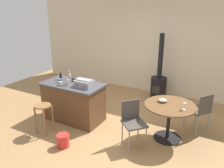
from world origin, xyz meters
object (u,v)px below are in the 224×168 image
(folding_chair_near, at_px, (200,109))
(cup_1, at_px, (70,77))
(kitchen_island, at_px, (74,101))
(folding_chair_far, at_px, (133,120))
(wood_stove, at_px, (159,84))
(bottle_0, at_px, (61,77))
(bottle_1, at_px, (67,82))
(plastic_bucket, at_px, (63,141))
(wooden_stool, at_px, (44,113))
(wine_glass, at_px, (185,104))
(dining_table, at_px, (169,113))
(cup_3, at_px, (61,84))
(toolbox, at_px, (84,83))
(serving_bowl, at_px, (162,100))
(cup_2, at_px, (73,79))
(bottle_2, at_px, (70,78))
(cup_0, at_px, (60,81))

(folding_chair_near, height_order, cup_1, cup_1)
(kitchen_island, height_order, folding_chair_far, kitchen_island)
(kitchen_island, distance_m, wood_stove, 2.50)
(bottle_0, bearing_deg, wood_stove, 49.17)
(bottle_1, distance_m, plastic_bucket, 1.28)
(folding_chair_near, relative_size, plastic_bucket, 3.42)
(wooden_stool, xyz_separation_m, bottle_1, (0.16, 0.62, 0.50))
(kitchen_island, distance_m, wine_glass, 2.47)
(dining_table, distance_m, bottle_0, 2.59)
(kitchen_island, relative_size, bottle_1, 7.65)
(bottle_0, height_order, cup_3, bottle_0)
(bottle_1, bearing_deg, bottle_0, 149.04)
(wooden_stool, xyz_separation_m, cup_3, (0.03, 0.55, 0.47))
(folding_chair_near, xyz_separation_m, bottle_0, (-3.05, -0.75, 0.45))
(dining_table, height_order, toolbox, toolbox)
(wood_stove, bearing_deg, kitchen_island, -122.50)
(dining_table, distance_m, serving_bowl, 0.28)
(folding_chair_near, distance_m, cup_2, 2.84)
(toolbox, distance_m, wine_glass, 2.09)
(cup_1, bearing_deg, bottle_1, -58.25)
(wood_stove, bearing_deg, wooden_stool, -117.81)
(bottle_2, distance_m, cup_1, 0.27)
(wooden_stool, distance_m, toolbox, 1.03)
(kitchen_island, xyz_separation_m, plastic_bucket, (0.49, -0.98, -0.32))
(serving_bowl, bearing_deg, kitchen_island, -171.25)
(wood_stove, bearing_deg, folding_chair_near, -44.60)
(kitchen_island, height_order, serving_bowl, kitchen_island)
(plastic_bucket, bearing_deg, toolbox, 98.38)
(folding_chair_near, bearing_deg, bottle_2, -163.01)
(toolbox, bearing_deg, bottle_2, 174.87)
(kitchen_island, height_order, folding_chair_near, kitchen_island)
(bottle_0, xyz_separation_m, bottle_1, (0.39, -0.24, 0.00))
(kitchen_island, bearing_deg, plastic_bucket, -63.67)
(wooden_stool, height_order, cup_0, cup_0)
(folding_chair_near, xyz_separation_m, serving_bowl, (-0.66, -0.52, 0.27))
(bottle_1, relative_size, cup_0, 1.58)
(bottle_1, height_order, cup_0, bottle_1)
(plastic_bucket, bearing_deg, wood_stove, 74.52)
(toolbox, xyz_separation_m, bottle_2, (-0.42, 0.04, 0.03))
(toolbox, bearing_deg, wine_glass, 5.32)
(folding_chair_far, height_order, plastic_bucket, folding_chair_far)
(folding_chair_far, height_order, bottle_1, bottle_1)
(wooden_stool, bearing_deg, bottle_2, 82.22)
(bottle_2, relative_size, cup_0, 2.45)
(folding_chair_far, xyz_separation_m, wine_glass, (0.83, 0.42, 0.34))
(kitchen_island, distance_m, toolbox, 0.63)
(toolbox, xyz_separation_m, cup_0, (-0.63, -0.04, -0.03))
(folding_chair_far, bearing_deg, bottle_0, 170.24)
(cup_2, bearing_deg, dining_table, 2.92)
(dining_table, distance_m, folding_chair_far, 0.75)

